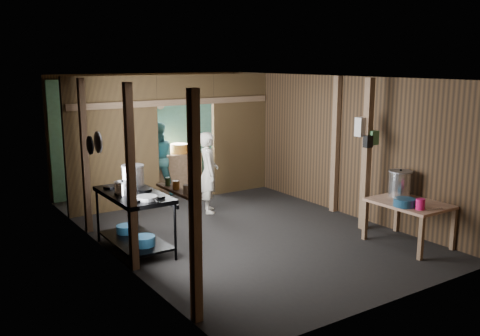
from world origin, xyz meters
TOP-DOWN VIEW (x-y plane):
  - floor at (0.00, 0.00)m, footprint 4.50×7.00m
  - ceiling at (0.00, 0.00)m, footprint 4.50×7.00m
  - wall_back at (0.00, 3.50)m, footprint 4.50×0.00m
  - wall_front at (0.00, -3.50)m, footprint 4.50×0.00m
  - wall_left at (-2.25, 0.00)m, footprint 0.00×7.00m
  - wall_right at (2.25, 0.00)m, footprint 0.00×7.00m
  - partition_left at (-1.32, 2.20)m, footprint 1.85×0.10m
  - partition_right at (1.57, 2.20)m, footprint 1.35×0.10m
  - partition_header at (0.25, 2.20)m, footprint 1.30×0.10m
  - turquoise_panel at (0.00, 3.44)m, footprint 4.40×0.06m
  - back_counter at (0.30, 2.95)m, footprint 1.20×0.50m
  - wall_clock at (0.25, 3.40)m, footprint 0.20×0.03m
  - post_left_a at (-2.18, -2.60)m, footprint 0.10×0.12m
  - post_left_b at (-2.18, -0.80)m, footprint 0.10×0.12m
  - post_left_c at (-2.18, 1.20)m, footprint 0.10×0.12m
  - post_right at (2.18, -0.20)m, footprint 0.10×0.12m
  - post_free at (1.85, -1.30)m, footprint 0.12×0.12m
  - cross_beam at (0.00, 2.15)m, footprint 4.40×0.12m
  - pan_lid_big at (-2.21, 0.40)m, footprint 0.03×0.34m
  - pan_lid_small at (-2.21, 0.80)m, footprint 0.03×0.30m
  - wall_shelf at (-2.15, -2.10)m, footprint 0.14×0.80m
  - jar_white at (-2.15, -2.35)m, footprint 0.07×0.07m
  - jar_yellow at (-2.15, -2.10)m, footprint 0.08×0.08m
  - jar_green at (-2.15, -1.88)m, footprint 0.06×0.06m
  - bag_white at (1.80, -1.22)m, footprint 0.22×0.15m
  - bag_green at (1.92, -1.36)m, footprint 0.16×0.12m
  - bag_black at (1.78, -1.38)m, footprint 0.14×0.10m
  - gas_range at (-1.88, -0.11)m, footprint 0.80×1.55m
  - prep_table at (1.83, -2.26)m, footprint 0.86×1.18m
  - stove_pot_large at (-1.71, 0.29)m, footprint 0.42×0.42m
  - stove_pot_med at (-2.05, -0.12)m, footprint 0.28×0.28m
  - frying_pan at (-1.88, -0.60)m, footprint 0.38×0.57m
  - blue_tub_front at (-1.88, -0.44)m, footprint 0.34×0.34m
  - blue_tub_back at (-1.88, 0.26)m, footprint 0.30×0.30m
  - stock_pot at (1.99, -1.92)m, footprint 0.41×0.41m
  - wash_basin at (1.56, -2.37)m, footprint 0.43×0.43m
  - pink_bucket at (1.62, -2.62)m, footprint 0.17×0.17m
  - knife at (1.79, -2.74)m, footprint 0.30×0.11m
  - yellow_tub at (0.46, 2.95)m, footprint 0.38×0.38m
  - cook at (0.14, 1.09)m, footprint 0.57×0.67m
  - worker_back at (-0.09, 2.89)m, footprint 0.93×0.84m

SIDE VIEW (x-z plane):
  - floor at x=0.00m, z-range 0.00..0.00m
  - blue_tub_back at x=-1.88m, z-range 0.18..0.30m
  - blue_tub_front at x=-1.88m, z-range 0.18..0.32m
  - prep_table at x=1.83m, z-range 0.00..0.70m
  - back_counter at x=0.30m, z-range 0.00..0.85m
  - gas_range at x=-1.88m, z-range 0.00..0.92m
  - knife at x=1.79m, z-range 0.70..0.71m
  - wash_basin at x=1.56m, z-range 0.70..0.82m
  - cook at x=0.14m, z-range 0.00..1.55m
  - pink_bucket at x=1.62m, z-range 0.70..0.86m
  - worker_back at x=-0.09m, z-range 0.00..1.58m
  - stock_pot at x=1.99m, z-range 0.68..1.12m
  - frying_pan at x=-1.88m, z-range 0.91..0.98m
  - yellow_tub at x=0.46m, z-range 0.85..1.06m
  - stove_pot_med at x=-2.05m, z-range 0.90..1.11m
  - stove_pot_large at x=-1.71m, z-range 0.90..1.26m
  - turquoise_panel at x=0.00m, z-range 0.00..2.50m
  - wall_back at x=0.00m, z-range 0.00..2.60m
  - wall_front at x=0.00m, z-range 0.00..2.60m
  - wall_left at x=-2.25m, z-range 0.00..2.60m
  - wall_right at x=2.25m, z-range 0.00..2.60m
  - partition_left at x=-1.32m, z-range 0.00..2.60m
  - partition_right at x=1.57m, z-range 0.00..2.60m
  - post_left_a at x=-2.18m, z-range 0.00..2.60m
  - post_left_b at x=-2.18m, z-range 0.00..2.60m
  - post_left_c at x=-2.18m, z-range 0.00..2.60m
  - post_right at x=2.18m, z-range 0.00..2.60m
  - post_free at x=1.85m, z-range 0.00..2.60m
  - wall_shelf at x=-2.15m, z-range 1.39..1.41m
  - jar_white at x=-2.15m, z-range 1.42..1.52m
  - jar_yellow at x=-2.15m, z-range 1.42..1.52m
  - jar_green at x=-2.15m, z-range 1.42..1.52m
  - pan_lid_small at x=-2.21m, z-range 1.40..1.70m
  - bag_black at x=1.78m, z-range 1.45..1.65m
  - bag_green at x=1.92m, z-range 1.48..1.72m
  - pan_lid_big at x=-2.21m, z-range 1.48..1.82m
  - bag_white at x=1.80m, z-range 1.62..1.94m
  - wall_clock at x=0.25m, z-range 1.80..2.00m
  - cross_beam at x=0.00m, z-range 1.99..2.11m
  - partition_header at x=0.25m, z-range 2.00..2.60m
  - ceiling at x=0.00m, z-range 2.60..2.60m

